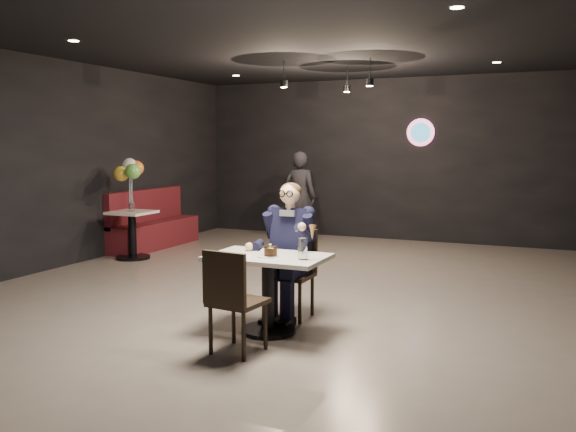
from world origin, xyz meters
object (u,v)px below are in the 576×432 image
at_px(chair_far, 291,274).
at_px(passerby, 300,197).
at_px(chair_near, 238,300).
at_px(side_table, 132,235).
at_px(booth_bench, 155,219).
at_px(balloon_vase, 132,206).
at_px(seated_man, 291,249).
at_px(sundae_glass, 303,249).
at_px(main_table, 268,294).

distance_m(chair_far, passerby, 4.99).
relative_size(chair_near, side_table, 1.21).
xyz_separation_m(chair_far, side_table, (-3.57, 2.01, -0.08)).
bearing_deg(chair_near, booth_bench, 139.32).
height_order(chair_far, balloon_vase, chair_far).
relative_size(seated_man, sundae_glass, 7.39).
height_order(sundae_glass, passerby, passerby).
relative_size(chair_far, passerby, 0.55).
bearing_deg(chair_far, booth_bench, 142.15).
xyz_separation_m(main_table, sundae_glass, (0.38, -0.06, 0.47)).
xyz_separation_m(seated_man, side_table, (-3.57, 2.01, -0.34)).
bearing_deg(sundae_glass, chair_near, -125.53).
bearing_deg(booth_bench, chair_near, -47.02).
bearing_deg(chair_far, side_table, 150.64).
distance_m(chair_near, sundae_glass, 0.76).
distance_m(main_table, sundae_glass, 0.61).
xyz_separation_m(seated_man, passerby, (-1.82, 4.63, 0.11)).
relative_size(chair_far, chair_near, 1.00).
relative_size(main_table, seated_man, 0.76).
bearing_deg(chair_near, seated_man, 96.34).
distance_m(chair_far, balloon_vase, 4.12).
height_order(seated_man, side_table, seated_man).
xyz_separation_m(main_table, passerby, (-1.82, 5.18, 0.46)).
distance_m(chair_near, passerby, 6.07).
relative_size(seated_man, balloon_vase, 9.62).
bearing_deg(main_table, passerby, 109.34).
distance_m(sundae_glass, booth_bench, 5.60).
relative_size(sundae_glass, balloon_vase, 1.30).
xyz_separation_m(balloon_vase, passerby, (1.75, 2.62, 0.01)).
height_order(seated_man, balloon_vase, seated_man).
xyz_separation_m(seated_man, sundae_glass, (0.38, -0.61, 0.13)).
bearing_deg(chair_far, passerby, 111.44).
distance_m(chair_far, chair_near, 1.15).
bearing_deg(side_table, booth_bench, 106.70).
xyz_separation_m(chair_far, booth_bench, (-3.87, 3.01, 0.04)).
bearing_deg(seated_man, passerby, 111.44).
height_order(chair_near, balloon_vase, chair_near).
distance_m(seated_man, passerby, 4.98).
bearing_deg(balloon_vase, seated_man, -29.36).
height_order(main_table, booth_bench, booth_bench).
bearing_deg(booth_bench, side_table, -73.30).
bearing_deg(chair_far, chair_near, -90.00).
xyz_separation_m(chair_far, sundae_glass, (0.38, -0.61, 0.39)).
distance_m(booth_bench, side_table, 1.05).
bearing_deg(passerby, booth_bench, 37.35).
height_order(main_table, sundae_glass, sundae_glass).
xyz_separation_m(main_table, chair_far, (0.00, 0.55, 0.09)).
height_order(sundae_glass, side_table, sundae_glass).
bearing_deg(chair_near, sundae_glass, 60.82).
bearing_deg(main_table, balloon_vase, 144.38).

